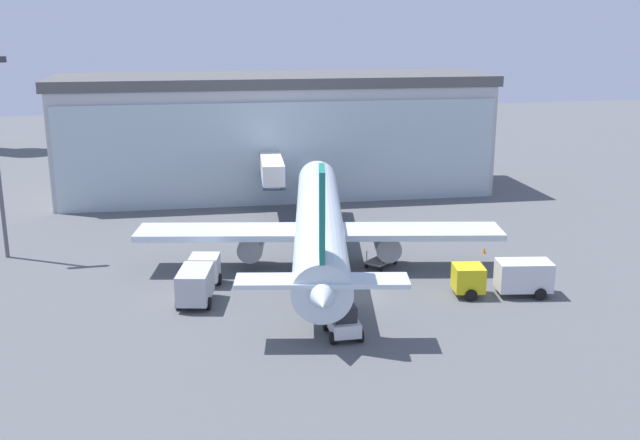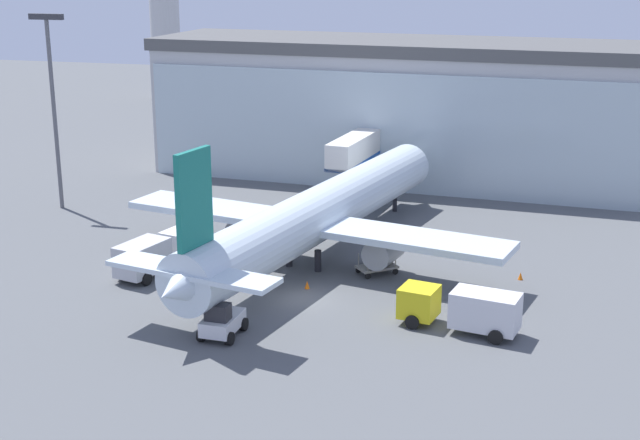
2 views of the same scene
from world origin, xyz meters
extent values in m
plane|color=#545659|center=(0.00, 0.00, 0.00)|extent=(240.00, 240.00, 0.00)
cube|color=#B3B3B3|center=(0.00, 36.45, 6.36)|extent=(50.41, 16.59, 12.72)
cube|color=#AEBFC7|center=(-0.39, 29.38, 5.72)|extent=(48.67, 2.99, 11.45)
cube|color=#505050|center=(0.00, 36.45, 13.32)|extent=(51.42, 16.92, 1.20)
cube|color=silver|center=(-2.12, 26.93, 4.91)|extent=(3.69, 13.33, 2.40)
cube|color=#194799|center=(-2.12, 26.93, 3.86)|extent=(3.74, 13.33, 0.30)
cylinder|color=#4C4C51|center=(-1.56, 31.84, 1.86)|extent=(0.70, 0.70, 3.71)
cylinder|color=silver|center=(-1.05, 8.41, 3.59)|extent=(11.28, 35.02, 3.97)
cone|color=silver|center=(2.65, 25.50, 3.59)|extent=(4.52, 3.77, 3.97)
cone|color=silver|center=(-4.75, -8.67, 3.59)|extent=(4.34, 4.67, 3.57)
cube|color=silver|center=(-1.42, 6.70, 3.19)|extent=(30.28, 10.47, 0.50)
cube|color=silver|center=(-4.54, -7.70, 4.18)|extent=(11.26, 4.67, 0.30)
cube|color=#197266|center=(-4.43, -7.21, 8.47)|extent=(1.03, 3.20, 5.79)
cylinder|color=gray|center=(-6.90, 8.40, 1.84)|extent=(2.73, 3.57, 2.10)
cylinder|color=gray|center=(4.27, 5.98, 1.84)|extent=(2.73, 3.57, 2.10)
cylinder|color=black|center=(-2.80, 5.98, 0.80)|extent=(0.50, 0.50, 1.60)
cylinder|color=black|center=(-0.47, 5.48, 0.80)|extent=(0.50, 0.50, 1.60)
cylinder|color=black|center=(2.02, 22.57, 0.80)|extent=(0.40, 0.40, 1.60)
cube|color=silver|center=(-11.04, 4.92, 1.40)|extent=(2.66, 2.66, 1.90)
cube|color=#B2B2B7|center=(-12.04, 0.84, 1.55)|extent=(3.09, 4.41, 2.20)
cylinder|color=black|center=(-12.10, 5.18, 0.45)|extent=(0.51, 0.95, 0.90)
cylinder|color=black|center=(-9.97, 4.66, 0.45)|extent=(0.51, 0.95, 0.90)
cylinder|color=black|center=(-13.34, 0.13, 0.45)|extent=(0.51, 0.95, 0.90)
cylinder|color=black|center=(-11.21, -0.39, 0.45)|extent=(0.51, 0.95, 0.90)
cube|color=yellow|center=(8.06, -2.00, 1.40)|extent=(2.57, 2.57, 1.90)
cube|color=silver|center=(12.19, -2.77, 1.55)|extent=(4.34, 2.90, 2.20)
cylinder|color=black|center=(7.86, -3.08, 0.45)|extent=(0.94, 0.46, 0.90)
cylinder|color=black|center=(8.27, -0.92, 0.45)|extent=(0.94, 0.46, 0.90)
cylinder|color=black|center=(12.97, -4.04, 0.45)|extent=(0.94, 0.46, 0.90)
cylinder|color=black|center=(13.38, -1.88, 0.45)|extent=(0.94, 0.46, 0.90)
cube|color=#9E998C|center=(3.77, 6.08, 0.52)|extent=(3.17, 3.03, 0.16)
cylinder|color=black|center=(4.16, 7.35, 0.22)|extent=(0.41, 0.38, 0.44)
cylinder|color=#9E998C|center=(4.16, 7.35, 1.05)|extent=(0.08, 0.08, 0.90)
cylinder|color=black|center=(5.09, 6.26, 0.22)|extent=(0.41, 0.38, 0.44)
cylinder|color=#9E998C|center=(5.09, 6.26, 1.05)|extent=(0.08, 0.08, 0.90)
cylinder|color=black|center=(2.45, 5.90, 0.22)|extent=(0.41, 0.38, 0.44)
cylinder|color=#9E998C|center=(2.45, 5.90, 1.05)|extent=(0.08, 0.08, 0.90)
cylinder|color=black|center=(3.39, 4.80, 0.22)|extent=(0.41, 0.38, 0.44)
cylinder|color=#9E998C|center=(3.39, 4.80, 1.05)|extent=(0.08, 0.08, 0.90)
cube|color=silver|center=(-2.98, -7.05, 0.85)|extent=(1.90, 3.26, 0.90)
cube|color=#26262B|center=(-3.00, -7.69, 1.80)|extent=(1.43, 1.04, 1.00)
cylinder|color=black|center=(-3.85, -5.90, 0.40)|extent=(0.38, 0.81, 0.80)
cylinder|color=black|center=(-2.05, -5.96, 0.40)|extent=(0.38, 0.81, 0.80)
cylinder|color=black|center=(-3.92, -8.14, 0.40)|extent=(0.38, 0.81, 0.80)
cylinder|color=black|center=(-2.12, -8.20, 0.40)|extent=(0.38, 0.81, 0.80)
cone|color=orange|center=(-0.26, 1.90, 0.28)|extent=(0.36, 0.36, 0.55)
cone|color=orange|center=(13.82, 7.51, 0.28)|extent=(0.36, 0.36, 0.55)
camera|label=1|loc=(-14.65, -51.17, 20.19)|focal=42.00mm
camera|label=2|loc=(15.54, -53.25, 21.94)|focal=50.00mm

